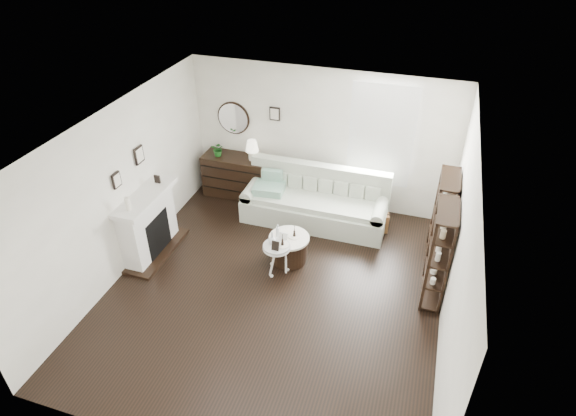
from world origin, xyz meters
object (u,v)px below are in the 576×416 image
(pedestal_table, at_px, (277,248))
(dresser, at_px, (236,176))
(drum_table, at_px, (289,248))
(sofa, at_px, (315,204))

(pedestal_table, bearing_deg, dresser, 127.47)
(drum_table, xyz_separation_m, pedestal_table, (-0.10, -0.35, 0.26))
(pedestal_table, bearing_deg, drum_table, 74.76)
(pedestal_table, bearing_deg, sofa, 82.74)
(sofa, distance_m, dresser, 1.80)
(dresser, distance_m, pedestal_table, 2.54)
(sofa, height_order, dresser, sofa)
(sofa, distance_m, pedestal_table, 1.65)
(sofa, xyz_separation_m, pedestal_table, (-0.21, -1.63, 0.15))
(sofa, bearing_deg, dresser, 167.53)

